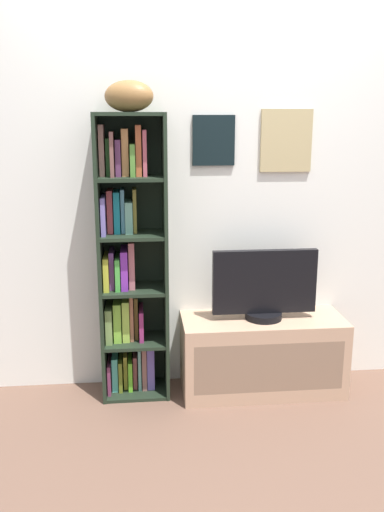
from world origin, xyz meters
TOP-DOWN VIEW (x-y plane):
  - ground at (0.00, 0.00)m, footprint 5.20×5.20m
  - back_wall at (0.00, 1.13)m, footprint 4.80×0.08m
  - bookshelf at (-0.51, 0.99)m, footprint 0.39×0.29m
  - football at (-0.48, 0.96)m, footprint 0.32×0.26m
  - tv_stand at (0.29, 0.90)m, footprint 0.98×0.39m
  - television at (0.29, 0.90)m, footprint 0.62×0.22m

SIDE VIEW (x-z plane):
  - ground at x=0.00m, z-range -0.04..0.00m
  - tv_stand at x=0.29m, z-range 0.00..0.47m
  - television at x=0.29m, z-range 0.46..0.88m
  - bookshelf at x=-0.51m, z-range -0.03..1.63m
  - back_wall at x=0.00m, z-range 0.00..2.48m
  - football at x=-0.48m, z-range 1.67..1.83m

